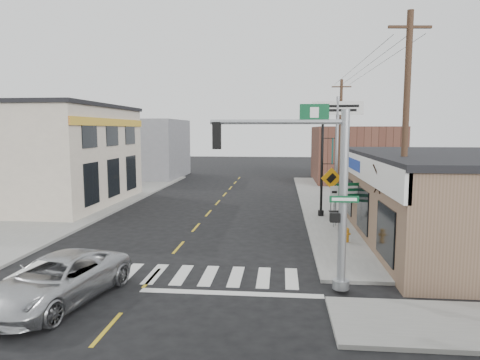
# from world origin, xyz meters

# --- Properties ---
(ground) EXTENTS (140.00, 140.00, 0.00)m
(ground) POSITION_xyz_m (0.00, 0.00, 0.00)
(ground) COLOR black
(ground) RESTS_ON ground
(sidewalk_right) EXTENTS (6.00, 38.00, 0.13)m
(sidewalk_right) POSITION_xyz_m (9.00, 13.00, 0.07)
(sidewalk_right) COLOR gray
(sidewalk_right) RESTS_ON ground
(sidewalk_left) EXTENTS (6.00, 38.00, 0.13)m
(sidewalk_left) POSITION_xyz_m (-9.00, 13.00, 0.07)
(sidewalk_left) COLOR gray
(sidewalk_left) RESTS_ON ground
(center_line) EXTENTS (0.12, 56.00, 0.01)m
(center_line) POSITION_xyz_m (0.00, 8.00, 0.01)
(center_line) COLOR gold
(center_line) RESTS_ON ground
(crosswalk) EXTENTS (11.00, 2.20, 0.01)m
(crosswalk) POSITION_xyz_m (0.00, 0.40, 0.01)
(crosswalk) COLOR silver
(crosswalk) RESTS_ON ground
(left_building) EXTENTS (12.00, 12.00, 6.80)m
(left_building) POSITION_xyz_m (-13.00, 14.00, 3.40)
(left_building) COLOR beige
(left_building) RESTS_ON ground
(bldg_distant_right) EXTENTS (8.00, 10.00, 5.60)m
(bldg_distant_right) POSITION_xyz_m (12.00, 30.00, 2.80)
(bldg_distant_right) COLOR brown
(bldg_distant_right) RESTS_ON ground
(bldg_distant_left) EXTENTS (9.00, 10.00, 6.40)m
(bldg_distant_left) POSITION_xyz_m (-11.00, 32.00, 3.20)
(bldg_distant_left) COLOR slate
(bldg_distant_left) RESTS_ON ground
(suv) EXTENTS (3.36, 5.53, 1.43)m
(suv) POSITION_xyz_m (-2.21, -2.44, 0.72)
(suv) COLOR #ADAFB3
(suv) RESTS_ON ground
(traffic_signal_pole) EXTENTS (4.71, 0.38, 5.96)m
(traffic_signal_pole) POSITION_xyz_m (5.86, -0.77, 3.68)
(traffic_signal_pole) COLOR #93969B
(traffic_signal_pole) RESTS_ON sidewalk_right
(guide_sign) EXTENTS (1.55, 0.13, 2.71)m
(guide_sign) POSITION_xyz_m (8.20, 7.26, 1.89)
(guide_sign) COLOR #473021
(guide_sign) RESTS_ON sidewalk_right
(fire_hydrant) EXTENTS (0.21, 0.21, 0.68)m
(fire_hydrant) POSITION_xyz_m (7.64, 5.19, 0.50)
(fire_hydrant) COLOR #C17919
(fire_hydrant) RESTS_ON sidewalk_right
(ped_crossing_sign) EXTENTS (1.20, 0.08, 3.08)m
(ped_crossing_sign) POSITION_xyz_m (7.38, 9.50, 2.21)
(ped_crossing_sign) COLOR gray
(ped_crossing_sign) RESTS_ON sidewalk_right
(lamp_post) EXTENTS (0.76, 0.60, 5.85)m
(lamp_post) POSITION_xyz_m (7.07, 11.26, 3.52)
(lamp_post) COLOR black
(lamp_post) RESTS_ON sidewalk_right
(dance_center_sign) EXTENTS (3.51, 0.22, 7.47)m
(dance_center_sign) POSITION_xyz_m (8.49, 16.28, 5.69)
(dance_center_sign) COLOR gray
(dance_center_sign) RESTS_ON sidewalk_right
(bare_tree) EXTENTS (2.20, 2.20, 4.41)m
(bare_tree) POSITION_xyz_m (8.97, 3.09, 3.60)
(bare_tree) COLOR black
(bare_tree) RESTS_ON sidewalk_right
(shrub_front) EXTENTS (1.20, 1.20, 0.90)m
(shrub_front) POSITION_xyz_m (9.53, 1.46, 0.58)
(shrub_front) COLOR #213818
(shrub_front) RESTS_ON sidewalk_right
(shrub_back) EXTENTS (1.22, 1.22, 0.91)m
(shrub_back) POSITION_xyz_m (9.82, 6.49, 0.59)
(shrub_back) COLOR black
(shrub_back) RESTS_ON sidewalk_right
(utility_pole_near) EXTENTS (1.70, 0.25, 9.76)m
(utility_pole_near) POSITION_xyz_m (9.50, 3.21, 5.13)
(utility_pole_near) COLOR #4A3D26
(utility_pole_near) RESTS_ON sidewalk_right
(utility_pole_far) EXTENTS (1.62, 0.24, 9.31)m
(utility_pole_far) POSITION_xyz_m (9.50, 22.18, 4.90)
(utility_pole_far) COLOR #40331B
(utility_pole_far) RESTS_ON sidewalk_right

